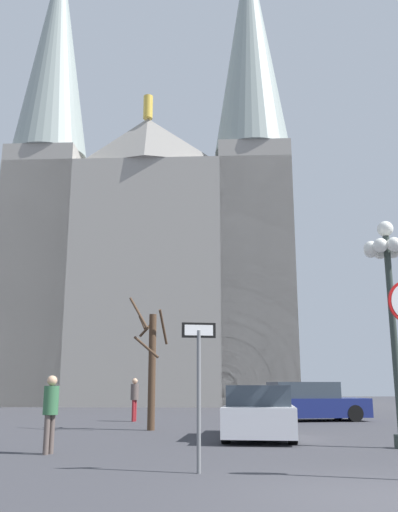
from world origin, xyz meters
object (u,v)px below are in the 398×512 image
Objects in this scene: pedestrian_walking at (51,406)px; pedestrian_standing at (135,395)px; parked_car_near_white at (259,413)px; bare_tree at (151,364)px; parked_car_far_navy at (307,403)px; street_lamp at (389,278)px; one_way_arrow_sign at (199,377)px; cathedral at (153,246)px.

pedestrian_standing is at bearing 81.45° from pedestrian_walking.
bare_tree is at bearing 135.47° from parked_car_near_white.
parked_car_far_navy reaches higher than parked_car_near_white.
pedestrian_walking is (-7.88, -0.37, -3.00)m from street_lamp.
bare_tree is 6.46m from pedestrian_walking.
one_way_arrow_sign is at bearing -84.22° from pedestrian_standing.
street_lamp is 3.24× the size of pedestrian_standing.
parked_car_near_white is (2.79, -26.38, -11.30)m from cathedral.
pedestrian_standing reaches higher than parked_car_far_navy.
cathedral is at bearing 85.49° from pedestrian_walking.
bare_tree is (-5.71, 5.61, -1.89)m from street_lamp.
cathedral is 6.98× the size of street_lamp.
one_way_arrow_sign reaches higher than parked_car_far_navy.
cathedral is 22.01m from pedestrian_standing.
pedestrian_standing reaches higher than parked_car_near_white.
parked_car_far_navy is at bearing 66.57° from one_way_arrow_sign.
bare_tree reaches higher than parked_car_near_white.
one_way_arrow_sign is 1.53× the size of pedestrian_walking.
cathedral is at bearing 91.03° from one_way_arrow_sign.
bare_tree reaches higher than pedestrian_walking.
street_lamp is 1.15× the size of parked_car_far_navy.
cathedral reaches higher than parked_car_far_navy.
bare_tree is at bearing 70.11° from pedestrian_walking.
parked_car_far_navy is (6.18, -19.35, -11.25)m from cathedral.
pedestrian_walking is 10.51m from pedestrian_standing.
parked_car_far_navy is (6.34, 4.13, -1.36)m from bare_tree.
pedestrian_walking is at bearing -98.55° from pedestrian_standing.
street_lamp reaches higher than bare_tree.
pedestrian_walking is at bearing -94.51° from cathedral.
one_way_arrow_sign is 0.51× the size of parked_car_near_white.
bare_tree is at bearing -82.24° from pedestrian_standing.
cathedral is 8.79× the size of bare_tree.
one_way_arrow_sign is (0.58, -32.28, -10.42)m from cathedral.
bare_tree is (-0.74, 8.80, 0.53)m from one_way_arrow_sign.
parked_car_far_navy is (0.63, 9.75, -3.25)m from street_lamp.
bare_tree is 4.58m from pedestrian_standing.
cathedral is 23.22m from parked_car_far_navy.
one_way_arrow_sign is 13.29m from pedestrian_standing.
parked_car_far_navy is at bearing 64.22° from parked_car_near_white.
cathedral is 31.53m from pedestrian_walking.
parked_car_near_white is at bearing -83.97° from cathedral.
parked_car_far_navy is at bearing 49.94° from pedestrian_walking.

